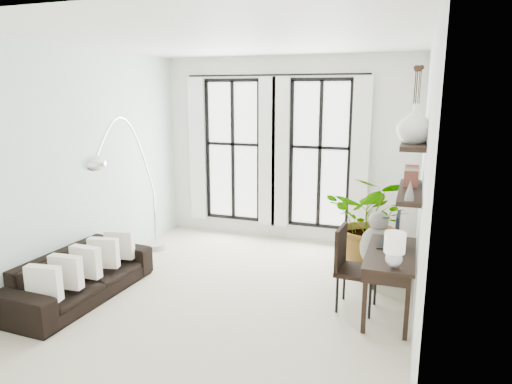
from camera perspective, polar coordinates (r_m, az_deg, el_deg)
The scene contains 16 objects.
floor at distance 6.18m, azimuth -2.80°, elevation -12.49°, with size 5.00×5.00×0.00m, color beige.
ceiling at distance 5.64m, azimuth -3.16°, elevation 18.51°, with size 5.00×5.00×0.00m, color white.
wall_left at distance 6.86m, azimuth -20.65°, elevation 3.23°, with size 5.00×5.00×0.00m, color silver.
wall_right at distance 5.28m, azimuth 20.26°, elevation 0.71°, with size 5.00×5.00×0.00m, color white.
wall_back at distance 8.03m, azimuth 3.85°, elevation 5.23°, with size 4.50×4.50×0.00m, color white.
windows at distance 8.03m, azimuth 2.33°, elevation 4.95°, with size 3.26×0.13×2.65m.
wall_shelves at distance 5.41m, azimuth 18.87°, elevation 2.46°, with size 0.25×1.30×0.60m.
sofa at distance 6.35m, azimuth -21.06°, elevation -9.72°, with size 2.05×0.80×0.60m, color black.
throw_pillows at distance 6.21m, azimuth -20.50°, elevation -8.16°, with size 0.40×1.52×0.40m.
plant at distance 6.98m, azimuth 14.39°, elevation -3.63°, with size 1.29×1.12×1.44m, color #2D7228.
desk at distance 5.58m, azimuth 16.43°, elevation -7.83°, with size 0.55×1.30×1.16m.
desk_chair at distance 5.69m, azimuth 11.67°, elevation -8.64°, with size 0.52×0.52×1.02m.
arc_lamp at distance 6.68m, azimuth -15.89°, elevation 4.89°, with size 0.72×2.22×2.28m.
buddha at distance 6.71m, azimuth 14.88°, elevation -7.06°, with size 0.54×0.54×0.98m.
vase_a at distance 5.06m, azimuth 19.24°, elevation 7.95°, with size 0.37×0.37×0.38m, color white.
vase_b at distance 5.46m, azimuth 19.29°, elevation 8.22°, with size 0.37×0.37×0.38m, color white.
Camera 1 is at (2.14, -5.18, 2.60)m, focal length 32.00 mm.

